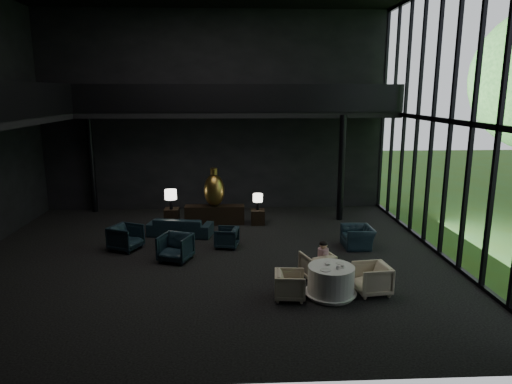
{
  "coord_description": "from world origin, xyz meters",
  "views": [
    {
      "loc": [
        0.77,
        -12.82,
        4.82
      ],
      "look_at": [
        1.41,
        0.5,
        1.89
      ],
      "focal_mm": 32.0,
      "sensor_mm": 36.0,
      "label": 1
    }
  ],
  "objects_px": {
    "sofa": "(180,223)",
    "lounge_armchair_west": "(126,235)",
    "lounge_armchair_south": "(175,245)",
    "side_table_left": "(172,216)",
    "dining_table": "(331,283)",
    "child": "(323,252)",
    "table_lamp_right": "(258,198)",
    "side_table_right": "(258,217)",
    "dining_chair_west": "(290,285)",
    "window_armchair": "(358,234)",
    "console": "(215,215)",
    "table_lamp_left": "(171,195)",
    "coffee_table": "(176,243)",
    "bronze_urn": "(214,190)",
    "dining_chair_east": "(372,277)",
    "dining_chair_north": "(317,264)",
    "lounge_armchair_east": "(227,237)"
  },
  "relations": [
    {
      "from": "sofa",
      "to": "lounge_armchair_west",
      "type": "distance_m",
      "value": 2.06
    },
    {
      "from": "lounge_armchair_south",
      "to": "side_table_left",
      "type": "bearing_deg",
      "value": 118.65
    },
    {
      "from": "dining_table",
      "to": "child",
      "type": "distance_m",
      "value": 1.08
    },
    {
      "from": "lounge_armchair_south",
      "to": "child",
      "type": "xyz_separation_m",
      "value": [
        4.02,
        -1.56,
        0.26
      ]
    },
    {
      "from": "table_lamp_right",
      "to": "side_table_right",
      "type": "bearing_deg",
      "value": -90.0
    },
    {
      "from": "dining_chair_west",
      "to": "child",
      "type": "bearing_deg",
      "value": -37.41
    },
    {
      "from": "side_table_left",
      "to": "window_armchair",
      "type": "distance_m",
      "value": 6.89
    },
    {
      "from": "console",
      "to": "table_lamp_left",
      "type": "relative_size",
      "value": 3.0
    },
    {
      "from": "coffee_table",
      "to": "child",
      "type": "bearing_deg",
      "value": -32.43
    },
    {
      "from": "console",
      "to": "dining_table",
      "type": "bearing_deg",
      "value": -64.29
    },
    {
      "from": "console",
      "to": "side_table_left",
      "type": "xyz_separation_m",
      "value": [
        -1.6,
        0.1,
        -0.06
      ]
    },
    {
      "from": "bronze_urn",
      "to": "side_table_left",
      "type": "xyz_separation_m",
      "value": [
        -1.6,
        0.13,
        -1.01
      ]
    },
    {
      "from": "bronze_urn",
      "to": "table_lamp_left",
      "type": "bearing_deg",
      "value": 178.63
    },
    {
      "from": "table_lamp_left",
      "to": "table_lamp_right",
      "type": "height_order",
      "value": "table_lamp_left"
    },
    {
      "from": "dining_table",
      "to": "side_table_left",
      "type": "bearing_deg",
      "value": 125.91
    },
    {
      "from": "dining_chair_east",
      "to": "dining_chair_west",
      "type": "relative_size",
      "value": 1.23
    },
    {
      "from": "console",
      "to": "side_table_left",
      "type": "distance_m",
      "value": 1.6
    },
    {
      "from": "lounge_armchair_west",
      "to": "table_lamp_left",
      "type": "bearing_deg",
      "value": 3.41
    },
    {
      "from": "console",
      "to": "dining_chair_north",
      "type": "height_order",
      "value": "dining_chair_north"
    },
    {
      "from": "console",
      "to": "dining_chair_north",
      "type": "xyz_separation_m",
      "value": [
        2.9,
        -5.23,
        0.04
      ]
    },
    {
      "from": "side_table_left",
      "to": "lounge_armchair_east",
      "type": "distance_m",
      "value": 3.45
    },
    {
      "from": "dining_table",
      "to": "dining_chair_east",
      "type": "height_order",
      "value": "dining_chair_east"
    },
    {
      "from": "table_lamp_right",
      "to": "lounge_armchair_east",
      "type": "xyz_separation_m",
      "value": [
        -1.12,
        -2.55,
        -0.66
      ]
    },
    {
      "from": "lounge_armchair_south",
      "to": "window_armchair",
      "type": "xyz_separation_m",
      "value": [
        5.61,
        0.91,
        -0.06
      ]
    },
    {
      "from": "lounge_armchair_west",
      "to": "bronze_urn",
      "type": "bearing_deg",
      "value": -20.12
    },
    {
      "from": "side_table_right",
      "to": "table_lamp_right",
      "type": "height_order",
      "value": "table_lamp_right"
    },
    {
      "from": "lounge_armchair_west",
      "to": "child",
      "type": "bearing_deg",
      "value": -90.04
    },
    {
      "from": "bronze_urn",
      "to": "dining_chair_west",
      "type": "distance_m",
      "value": 6.75
    },
    {
      "from": "side_table_right",
      "to": "bronze_urn",
      "type": "bearing_deg",
      "value": 177.31
    },
    {
      "from": "lounge_armchair_east",
      "to": "window_armchair",
      "type": "distance_m",
      "value": 4.15
    },
    {
      "from": "console",
      "to": "side_table_right",
      "type": "relative_size",
      "value": 4.02
    },
    {
      "from": "console",
      "to": "dining_chair_east",
      "type": "relative_size",
      "value": 2.61
    },
    {
      "from": "lounge_armchair_east",
      "to": "window_armchair",
      "type": "height_order",
      "value": "window_armchair"
    },
    {
      "from": "lounge_armchair_east",
      "to": "dining_chair_north",
      "type": "height_order",
      "value": "dining_chair_north"
    },
    {
      "from": "side_table_right",
      "to": "sofa",
      "type": "height_order",
      "value": "sofa"
    },
    {
      "from": "bronze_urn",
      "to": "lounge_armchair_east",
      "type": "distance_m",
      "value": 2.84
    },
    {
      "from": "lounge_armchair_west",
      "to": "window_armchair",
      "type": "distance_m",
      "value": 7.27
    },
    {
      "from": "console",
      "to": "child",
      "type": "bearing_deg",
      "value": -60.27
    },
    {
      "from": "lounge_armchair_west",
      "to": "dining_chair_west",
      "type": "height_order",
      "value": "lounge_armchair_west"
    },
    {
      "from": "bronze_urn",
      "to": "child",
      "type": "xyz_separation_m",
      "value": [
        3.03,
        -5.28,
        -0.56
      ]
    },
    {
      "from": "lounge_armchair_south",
      "to": "coffee_table",
      "type": "bearing_deg",
      "value": 116.16
    },
    {
      "from": "console",
      "to": "child",
      "type": "distance_m",
      "value": 6.13
    },
    {
      "from": "bronze_urn",
      "to": "lounge_armchair_south",
      "type": "xyz_separation_m",
      "value": [
        -0.99,
        -3.72,
        -0.82
      ]
    },
    {
      "from": "sofa",
      "to": "lounge_armchair_east",
      "type": "distance_m",
      "value": 2.08
    },
    {
      "from": "lounge_armchair_west",
      "to": "table_lamp_right",
      "type": "bearing_deg",
      "value": -33.92
    },
    {
      "from": "side_table_right",
      "to": "lounge_armchair_west",
      "type": "bearing_deg",
      "value": -148.38
    },
    {
      "from": "dining_chair_east",
      "to": "coffee_table",
      "type": "bearing_deg",
      "value": -130.8
    },
    {
      "from": "sofa",
      "to": "dining_chair_west",
      "type": "height_order",
      "value": "sofa"
    },
    {
      "from": "window_armchair",
      "to": "dining_chair_north",
      "type": "height_order",
      "value": "window_armchair"
    },
    {
      "from": "dining_chair_north",
      "to": "side_table_left",
      "type": "bearing_deg",
      "value": -67.27
    }
  ]
}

